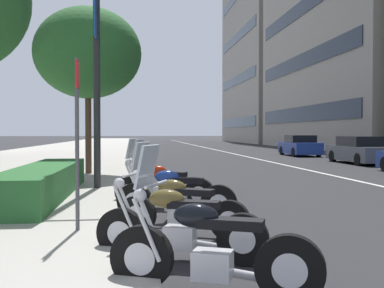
{
  "coord_description": "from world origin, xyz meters",
  "views": [
    {
      "loc": [
        -4.33,
        7.3,
        1.62
      ],
      "look_at": [
        16.92,
        4.71,
        1.07
      ],
      "focal_mm": 43.04,
      "sensor_mm": 36.0,
      "label": 1
    }
  ],
  "objects_px": {
    "motorcycle_nearest_camera": "(209,251)",
    "motorcycle_under_tarp": "(178,228)",
    "street_tree_by_lamp_post": "(88,53)",
    "car_far_down_avenue": "(300,146)",
    "street_lamp_with_banners": "(113,13)",
    "motorcycle_far_end_row": "(179,209)",
    "motorcycle_by_sign_pole": "(174,196)",
    "car_lead_in_lane": "(360,151)",
    "motorcycle_second_in_row": "(162,187)",
    "parking_sign_by_curb": "(77,127)"
  },
  "relations": [
    {
      "from": "motorcycle_by_sign_pole",
      "to": "car_lead_in_lane",
      "type": "relative_size",
      "value": 0.47
    },
    {
      "from": "car_lead_in_lane",
      "to": "motorcycle_second_in_row",
      "type": "bearing_deg",
      "value": 140.34
    },
    {
      "from": "motorcycle_far_end_row",
      "to": "street_tree_by_lamp_post",
      "type": "relative_size",
      "value": 0.33
    },
    {
      "from": "street_tree_by_lamp_post",
      "to": "motorcycle_under_tarp",
      "type": "bearing_deg",
      "value": -168.69
    },
    {
      "from": "motorcycle_nearest_camera",
      "to": "car_far_down_avenue",
      "type": "height_order",
      "value": "motorcycle_nearest_camera"
    },
    {
      "from": "street_tree_by_lamp_post",
      "to": "motorcycle_second_in_row",
      "type": "bearing_deg",
      "value": -162.22
    },
    {
      "from": "motorcycle_nearest_camera",
      "to": "car_far_down_avenue",
      "type": "relative_size",
      "value": 0.48
    },
    {
      "from": "parking_sign_by_curb",
      "to": "street_lamp_with_banners",
      "type": "xyz_separation_m",
      "value": [
        5.33,
        -0.28,
        3.07
      ]
    },
    {
      "from": "car_far_down_avenue",
      "to": "motorcycle_by_sign_pole",
      "type": "bearing_deg",
      "value": 155.94
    },
    {
      "from": "motorcycle_under_tarp",
      "to": "motorcycle_far_end_row",
      "type": "height_order",
      "value": "motorcycle_far_end_row"
    },
    {
      "from": "motorcycle_second_in_row",
      "to": "street_lamp_with_banners",
      "type": "xyz_separation_m",
      "value": [
        2.55,
        1.13,
        4.32
      ]
    },
    {
      "from": "motorcycle_nearest_camera",
      "to": "motorcycle_second_in_row",
      "type": "xyz_separation_m",
      "value": [
        5.36,
        0.16,
        -0.0
      ]
    },
    {
      "from": "car_lead_in_lane",
      "to": "street_tree_by_lamp_post",
      "type": "bearing_deg",
      "value": 114.54
    },
    {
      "from": "street_lamp_with_banners",
      "to": "street_tree_by_lamp_post",
      "type": "distance_m",
      "value": 4.57
    },
    {
      "from": "motorcycle_second_in_row",
      "to": "motorcycle_far_end_row",
      "type": "bearing_deg",
      "value": 114.07
    },
    {
      "from": "car_far_down_avenue",
      "to": "street_lamp_with_banners",
      "type": "distance_m",
      "value": 22.02
    },
    {
      "from": "motorcycle_by_sign_pole",
      "to": "car_far_down_avenue",
      "type": "distance_m",
      "value": 24.45
    },
    {
      "from": "motorcycle_nearest_camera",
      "to": "motorcycle_under_tarp",
      "type": "bearing_deg",
      "value": -58.98
    },
    {
      "from": "car_lead_in_lane",
      "to": "street_lamp_with_banners",
      "type": "distance_m",
      "value": 16.29
    },
    {
      "from": "parking_sign_by_curb",
      "to": "street_lamp_with_banners",
      "type": "relative_size",
      "value": 0.34
    },
    {
      "from": "motorcycle_second_in_row",
      "to": "street_lamp_with_banners",
      "type": "distance_m",
      "value": 5.14
    },
    {
      "from": "motorcycle_second_in_row",
      "to": "motorcycle_nearest_camera",
      "type": "bearing_deg",
      "value": 113.37
    },
    {
      "from": "motorcycle_nearest_camera",
      "to": "parking_sign_by_curb",
      "type": "height_order",
      "value": "parking_sign_by_curb"
    },
    {
      "from": "street_lamp_with_banners",
      "to": "motorcycle_nearest_camera",
      "type": "bearing_deg",
      "value": -170.71
    },
    {
      "from": "motorcycle_far_end_row",
      "to": "motorcycle_second_in_row",
      "type": "bearing_deg",
      "value": -60.89
    },
    {
      "from": "motorcycle_under_tarp",
      "to": "motorcycle_by_sign_pole",
      "type": "relative_size",
      "value": 0.97
    },
    {
      "from": "street_lamp_with_banners",
      "to": "motorcycle_by_sign_pole",
      "type": "bearing_deg",
      "value": -162.02
    },
    {
      "from": "street_lamp_with_banners",
      "to": "motorcycle_far_end_row",
      "type": "bearing_deg",
      "value": -166.78
    },
    {
      "from": "street_lamp_with_banners",
      "to": "street_tree_by_lamp_post",
      "type": "relative_size",
      "value": 1.28
    },
    {
      "from": "street_tree_by_lamp_post",
      "to": "car_far_down_avenue",
      "type": "bearing_deg",
      "value": -43.22
    },
    {
      "from": "motorcycle_far_end_row",
      "to": "street_lamp_with_banners",
      "type": "bearing_deg",
      "value": -50.11
    },
    {
      "from": "motorcycle_under_tarp",
      "to": "motorcycle_far_end_row",
      "type": "distance_m",
      "value": 1.33
    },
    {
      "from": "motorcycle_under_tarp",
      "to": "street_lamp_with_banners",
      "type": "xyz_separation_m",
      "value": [
        6.64,
        1.11,
        4.35
      ]
    },
    {
      "from": "motorcycle_nearest_camera",
      "to": "motorcycle_far_end_row",
      "type": "xyz_separation_m",
      "value": [
        2.59,
        0.04,
        -0.01
      ]
    },
    {
      "from": "motorcycle_second_in_row",
      "to": "motorcycle_by_sign_pole",
      "type": "bearing_deg",
      "value": 117.59
    },
    {
      "from": "motorcycle_second_in_row",
      "to": "street_lamp_with_banners",
      "type": "bearing_deg",
      "value": -44.45
    },
    {
      "from": "motorcycle_nearest_camera",
      "to": "car_lead_in_lane",
      "type": "distance_m",
      "value": 21.02
    },
    {
      "from": "motorcycle_under_tarp",
      "to": "motorcycle_by_sign_pole",
      "type": "bearing_deg",
      "value": -73.01
    },
    {
      "from": "motorcycle_under_tarp",
      "to": "car_far_down_avenue",
      "type": "bearing_deg",
      "value": -92.75
    },
    {
      "from": "motorcycle_far_end_row",
      "to": "car_far_down_avenue",
      "type": "distance_m",
      "value": 25.72
    },
    {
      "from": "motorcycle_nearest_camera",
      "to": "street_tree_by_lamp_post",
      "type": "relative_size",
      "value": 0.34
    },
    {
      "from": "motorcycle_under_tarp",
      "to": "car_far_down_avenue",
      "type": "distance_m",
      "value": 26.98
    },
    {
      "from": "car_lead_in_lane",
      "to": "parking_sign_by_curb",
      "type": "relative_size",
      "value": 1.82
    },
    {
      "from": "motorcycle_far_end_row",
      "to": "motorcycle_under_tarp",
      "type": "bearing_deg",
      "value": 110.53
    },
    {
      "from": "motorcycle_second_in_row",
      "to": "parking_sign_by_curb",
      "type": "height_order",
      "value": "parking_sign_by_curb"
    },
    {
      "from": "street_lamp_with_banners",
      "to": "street_tree_by_lamp_post",
      "type": "height_order",
      "value": "street_lamp_with_banners"
    },
    {
      "from": "motorcycle_far_end_row",
      "to": "car_lead_in_lane",
      "type": "relative_size",
      "value": 0.42
    },
    {
      "from": "car_lead_in_lane",
      "to": "motorcycle_by_sign_pole",
      "type": "bearing_deg",
      "value": 143.61
    },
    {
      "from": "motorcycle_by_sign_pole",
      "to": "car_far_down_avenue",
      "type": "xyz_separation_m",
      "value": [
        22.07,
        -10.51,
        0.21
      ]
    },
    {
      "from": "motorcycle_far_end_row",
      "to": "street_lamp_with_banners",
      "type": "distance_m",
      "value": 6.97
    }
  ]
}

